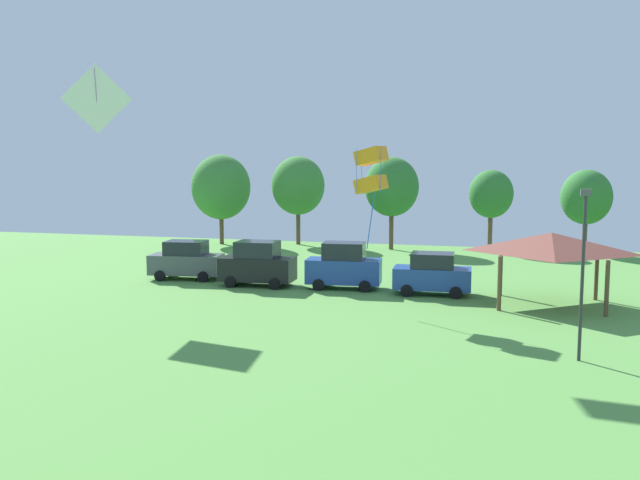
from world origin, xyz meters
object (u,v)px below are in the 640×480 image
Objects in this scene: park_pavilion at (551,243)px; kite_flying_0 at (97,99)px; parked_car_leftmost at (186,260)px; treeline_tree_1 at (298,186)px; kite_flying_1 at (371,170)px; treeline_tree_0 at (221,187)px; parked_car_second_from_left at (258,264)px; parked_car_rightmost_in_row at (432,274)px; treeline_tree_4 at (586,197)px; treeline_tree_2 at (392,187)px; treeline_tree_3 at (491,194)px; parked_car_third_from_left at (344,266)px; light_post_1 at (583,265)px.

kite_flying_0 is at bearing -169.69° from park_pavilion.
parked_car_leftmost is 19.14m from treeline_tree_1.
treeline_tree_1 is (-11.10, 23.71, -1.56)m from kite_flying_1.
treeline_tree_0 reaches higher than park_pavilion.
parked_car_rightmost_in_row is at bearing -1.86° from parked_car_second_from_left.
kite_flying_1 is 26.22m from treeline_tree_1.
kite_flying_1 is 26.80m from treeline_tree_4.
kite_flying_0 reaches higher than treeline_tree_1.
kite_flying_1 is 22.66m from treeline_tree_2.
park_pavilion is 21.25m from treeline_tree_4.
park_pavilion is 0.82× the size of treeline_tree_2.
treeline_tree_4 is at bearing 29.81° from parked_car_leftmost.
treeline_tree_0 is at bearing -176.80° from treeline_tree_4.
treeline_tree_3 is (2.42, 19.49, 3.42)m from parked_car_rightmost_in_row.
parked_car_rightmost_in_row is 19.49m from treeline_tree_2.
kite_flying_0 reaches higher than treeline_tree_4.
treeline_tree_4 reaches higher than parked_car_leftmost.
treeline_tree_4 is (14.85, 1.40, -0.70)m from treeline_tree_2.
treeline_tree_2 is at bearing 85.85° from parked_car_third_from_left.
kite_flying_0 is 0.70× the size of kite_flying_1.
treeline_tree_2 reaches higher than parked_car_leftmost.
light_post_1 is (8.90, -6.77, -3.19)m from kite_flying_1.
treeline_tree_1 is 23.17m from treeline_tree_4.
kite_flying_0 is at bearing -81.23° from treeline_tree_0.
parked_car_second_from_left is at bearing -179.96° from parked_car_third_from_left.
treeline_tree_4 is at bearing 63.16° from kite_flying_1.
parked_car_second_from_left is at bearing -60.56° from treeline_tree_0.
parked_car_leftmost is 25.59m from treeline_tree_3.
treeline_tree_0 reaches higher than light_post_1.
treeline_tree_4 is at bearing 1.85° from treeline_tree_3.
parked_car_rightmost_in_row is 0.55× the size of treeline_tree_1.
parked_car_third_from_left is (4.95, 0.47, 0.01)m from parked_car_second_from_left.
park_pavilion is 0.94× the size of treeline_tree_4.
treeline_tree_0 is (-5.28, 17.16, 3.78)m from parked_car_leftmost.
treeline_tree_0 is 6.66m from treeline_tree_1.
kite_flying_1 is 0.76× the size of treeline_tree_3.
treeline_tree_2 is at bearing -8.70° from treeline_tree_1.
kite_flying_1 is at bearing -51.59° from treeline_tree_0.
treeline_tree_3 reaches higher than parked_car_second_from_left.
park_pavilion is 32.38m from treeline_tree_0.
kite_flying_0 is 19.58m from parked_car_rightmost_in_row.
parked_car_second_from_left is 0.65× the size of treeline_tree_4.
treeline_tree_3 is at bearing 55.60° from parked_car_second_from_left.
kite_flying_0 is 24.17m from treeline_tree_0.
treeline_tree_4 is (26.04, 24.97, -5.84)m from kite_flying_0.
treeline_tree_0 is at bearing 117.25° from parked_car_second_from_left.
parked_car_leftmost is 14.86m from parked_car_rightmost_in_row.
treeline_tree_1 is (2.88, 24.84, -5.15)m from kite_flying_0.
treeline_tree_4 is at bearing 84.11° from light_post_1.
light_post_1 is at bearing -50.32° from parked_car_third_from_left.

